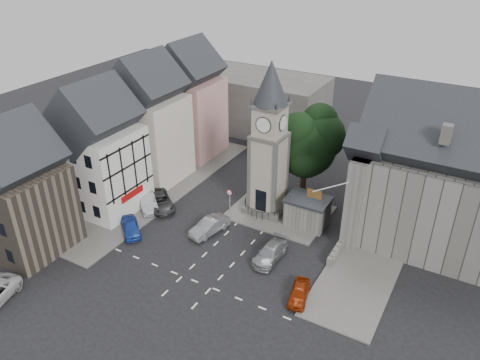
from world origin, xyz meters
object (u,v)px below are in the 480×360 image
Objects in this scene: car_west_blue at (131,227)px; pedestrian at (354,234)px; car_east_red at (299,293)px; clock_tower at (269,141)px; stone_shelter at (307,211)px.

car_west_blue is 2.50× the size of pedestrian.
car_west_blue is at bearing 8.30° from pedestrian.
car_west_blue is 18.34m from car_east_red.
pedestrian is at bearing -5.44° from clock_tower.
pedestrian is (1.39, 10.05, 0.19)m from car_east_red.
car_west_blue is at bearing -132.69° from clock_tower.
clock_tower is at bearing -1.80° from car_west_blue.
pedestrian reaches higher than car_east_red.
car_west_blue reaches higher than car_east_red.
stone_shelter is 5.16m from pedestrian.
car_west_blue is at bearing -145.19° from stone_shelter.
stone_shelter reaches higher than car_west_blue.
stone_shelter is 2.67× the size of pedestrian.
car_west_blue is at bearing 166.96° from car_east_red.
clock_tower is 4.03× the size of car_west_blue.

